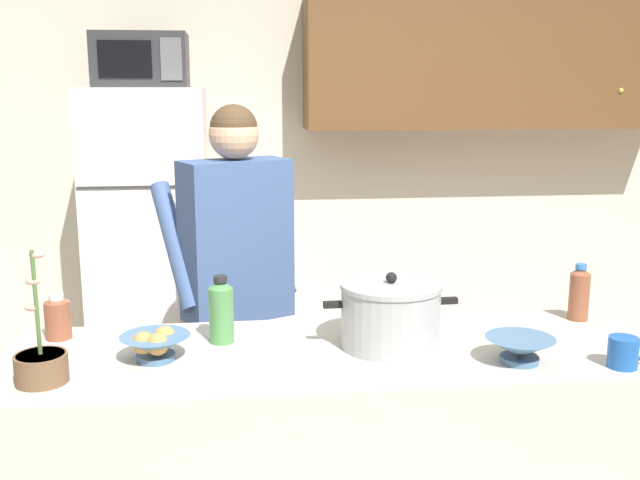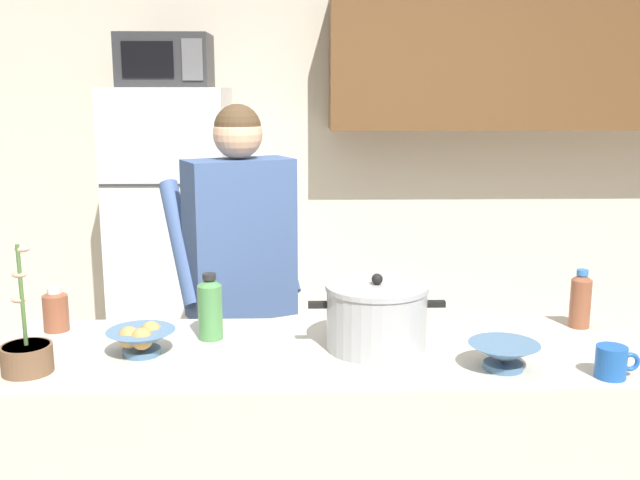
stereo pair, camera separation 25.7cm
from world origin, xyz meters
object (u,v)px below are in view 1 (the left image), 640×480
Objects in this scene: microwave at (141,60)px; person_near_pot at (236,261)px; coffee_mug at (624,352)px; empty_bowl at (520,348)px; bottle_near_edge at (579,293)px; bottle_mid_counter at (58,317)px; bread_bowl at (155,345)px; cooking_pot at (391,315)px; refrigerator at (151,248)px; bottle_far_corner at (221,310)px; potted_orchid at (41,363)px.

person_near_pot is at bearing -67.37° from microwave.
coffee_mug is 0.31m from empty_bowl.
bottle_mid_counter is at bearing 179.68° from bottle_near_edge.
bread_bowl is 1.04× the size of bottle_near_edge.
cooking_pot is at bearing -165.02° from bottle_near_edge.
coffee_mug is (1.63, -2.08, -0.92)m from microwave.
microwave is 3.11× the size of bottle_mid_counter.
coffee_mug is 1.43m from bread_bowl.
microwave reaches higher than refrigerator.
bottle_near_edge is 0.92× the size of bottle_far_corner.
cooking_pot is 2.87× the size of bottle_mid_counter.
refrigerator reaches higher than bottle_near_edge.
refrigerator is at bearing 123.25° from empty_bowl.
bottle_mid_counter is at bearing 95.56° from potted_orchid.
bread_bowl is at bearing 24.17° from potted_orchid.
microwave reaches higher than coffee_mug.
person_near_pot is (0.47, -1.12, -0.83)m from microwave.
bottle_near_edge is at bearing 4.01° from bottle_far_corner.
microwave reaches higher than bread_bowl.
bottle_near_edge is at bearing 80.59° from coffee_mug.
coffee_mug is 0.47m from bottle_near_edge.
potted_orchid is at bearing -170.37° from cooking_pot.
refrigerator is at bearing 87.22° from potted_orchid.
refrigerator is at bearing 90.07° from microwave.
microwave reaches higher than person_near_pot.
potted_orchid is (-0.10, -2.01, 0.10)m from refrigerator.
empty_bowl is 0.54m from bottle_near_edge.
microwave is (0.00, -0.02, 1.01)m from refrigerator.
coffee_mug is at bearing -39.57° from person_near_pot.
bottle_far_corner reaches higher than bread_bowl.
person_near_pot is 0.78m from bread_bowl.
coffee_mug is 1.27m from bottle_far_corner.
microwave is 1.95m from bottle_far_corner.
microwave is 0.28× the size of person_near_pot.
cooking_pot is at bearing -11.10° from bottle_far_corner.
bottle_near_edge is (0.38, 0.39, 0.06)m from empty_bowl.
person_near_pot is at bearing 134.24° from empty_bowl.
coffee_mug is at bearing -9.01° from bread_bowl.
bottle_near_edge is at bearing -43.44° from microwave.
empty_bowl is (1.33, -2.02, 0.09)m from refrigerator.
bread_bowl is (-1.42, 0.22, 0.00)m from coffee_mug.
bottle_near_edge is (1.24, -0.49, -0.04)m from person_near_pot.
coffee_mug is 1.73m from potted_orchid.
bottle_far_corner reaches higher than bottle_near_edge.
coffee_mug is 0.63× the size of bottle_near_edge.
coffee_mug is at bearing -13.95° from empty_bowl.
potted_orchid reaches higher than cooking_pot.
refrigerator is 2.02m from potted_orchid.
cooking_pot is at bearing 3.15° from bread_bowl.
bread_bowl is at bearing -143.59° from bottle_far_corner.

